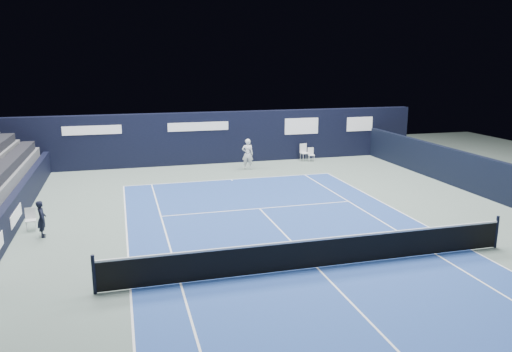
{
  "coord_description": "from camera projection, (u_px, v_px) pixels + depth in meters",
  "views": [
    {
      "loc": [
        -5.5,
        -13.05,
        6.12
      ],
      "look_at": [
        -0.0,
        6.94,
        1.3
      ],
      "focal_mm": 35.0,
      "sensor_mm": 36.0,
      "label": 1
    }
  ],
  "objects": [
    {
      "name": "enclosure_wall_right",
      "position": [
        479.0,
        175.0,
        23.2
      ],
      "size": [
        0.3,
        22.0,
        1.8
      ],
      "primitive_type": "cube",
      "color": "black",
      "rests_on": "ground"
    },
    {
      "name": "tennis_net",
      "position": [
        317.0,
        252.0,
        14.94
      ],
      "size": [
        12.9,
        0.1,
        1.1
      ],
      "color": "black",
      "rests_on": "ground"
    },
    {
      "name": "line_judge_chair",
      "position": [
        30.0,
        218.0,
        18.35
      ],
      "size": [
        0.39,
        0.38,
        0.82
      ],
      "rotation": [
        0.0,
        0.0,
        0.07
      ],
      "color": "silver",
      "rests_on": "ground"
    },
    {
      "name": "ground",
      "position": [
        295.0,
        245.0,
        16.94
      ],
      "size": [
        48.0,
        48.0,
        0.0
      ],
      "primitive_type": "plane",
      "color": "#596960",
      "rests_on": "ground"
    },
    {
      "name": "back_sponsor_wall",
      "position": [
        214.0,
        138.0,
        30.2
      ],
      "size": [
        26.0,
        0.63,
        3.1
      ],
      "color": "black",
      "rests_on": "ground"
    },
    {
      "name": "court_surface",
      "position": [
        317.0,
        268.0,
        15.06
      ],
      "size": [
        10.97,
        23.77,
        0.01
      ],
      "primitive_type": "cube",
      "color": "navy",
      "rests_on": "ground"
    },
    {
      "name": "court_markings",
      "position": [
        317.0,
        268.0,
        15.06
      ],
      "size": [
        11.03,
        23.83,
        0.0
      ],
      "color": "white",
      "rests_on": "court_surface"
    },
    {
      "name": "folding_chair_back_b",
      "position": [
        311.0,
        153.0,
        30.95
      ],
      "size": [
        0.41,
        0.4,
        0.84
      ],
      "rotation": [
        0.0,
        0.0,
        -0.11
      ],
      "color": "silver",
      "rests_on": "ground"
    },
    {
      "name": "line_judge",
      "position": [
        42.0,
        219.0,
        17.6
      ],
      "size": [
        0.39,
        0.53,
        1.32
      ],
      "primitive_type": "imported",
      "rotation": [
        0.0,
        0.0,
        1.74
      ],
      "color": "black",
      "rests_on": "ground"
    },
    {
      "name": "folding_chair_back_a",
      "position": [
        304.0,
        149.0,
        31.09
      ],
      "size": [
        0.52,
        0.55,
        1.06
      ],
      "rotation": [
        0.0,
        0.0,
        0.14
      ],
      "color": "white",
      "rests_on": "ground"
    },
    {
      "name": "tennis_player",
      "position": [
        248.0,
        154.0,
        28.51
      ],
      "size": [
        0.71,
        0.88,
        1.78
      ],
      "color": "white",
      "rests_on": "ground"
    },
    {
      "name": "side_barrier_left",
      "position": [
        11.0,
        216.0,
        18.08
      ],
      "size": [
        0.33,
        22.0,
        1.2
      ],
      "color": "black",
      "rests_on": "ground"
    }
  ]
}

